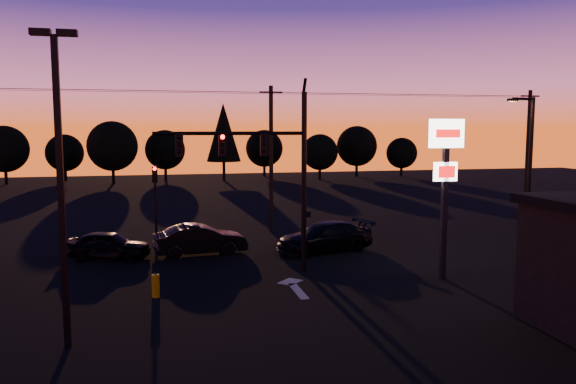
% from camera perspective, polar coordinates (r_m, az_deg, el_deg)
% --- Properties ---
extents(ground, '(120.00, 120.00, 0.00)m').
position_cam_1_polar(ground, '(21.50, 0.39, -10.87)').
color(ground, black).
rests_on(ground, ground).
extents(lane_arrow, '(1.20, 3.10, 0.01)m').
position_cam_1_polar(lane_arrow, '(23.16, 0.65, -9.57)').
color(lane_arrow, beige).
rests_on(lane_arrow, ground).
extents(traffic_signal_mast, '(6.79, 0.52, 8.58)m').
position_cam_1_polar(traffic_signal_mast, '(24.45, -1.98, 3.02)').
color(traffic_signal_mast, black).
rests_on(traffic_signal_mast, ground).
extents(secondary_signal, '(0.30, 0.31, 4.35)m').
position_cam_1_polar(secondary_signal, '(31.65, -13.33, -0.13)').
color(secondary_signal, black).
rests_on(secondary_signal, ground).
extents(parking_lot_light, '(1.25, 0.30, 9.14)m').
position_cam_1_polar(parking_lot_light, '(17.23, -22.16, 2.21)').
color(parking_lot_light, black).
rests_on(parking_lot_light, ground).
extents(pylon_sign, '(1.50, 0.28, 6.80)m').
position_cam_1_polar(pylon_sign, '(24.51, 15.72, 2.74)').
color(pylon_sign, black).
rests_on(pylon_sign, ground).
extents(streetlight, '(1.55, 0.35, 8.00)m').
position_cam_1_polar(streetlight, '(31.63, 23.24, 2.35)').
color(streetlight, black).
rests_on(streetlight, ground).
extents(utility_pole_1, '(1.40, 0.26, 9.00)m').
position_cam_1_polar(utility_pole_1, '(34.68, -1.72, 3.47)').
color(utility_pole_1, black).
rests_on(utility_pole_1, ground).
extents(utility_pole_2, '(1.40, 0.26, 9.00)m').
position_cam_1_polar(utility_pole_2, '(42.06, 23.15, 3.48)').
color(utility_pole_2, black).
rests_on(utility_pole_2, ground).
extents(power_wires, '(36.00, 1.22, 0.07)m').
position_cam_1_polar(power_wires, '(34.70, -1.75, 10.04)').
color(power_wires, black).
rests_on(power_wires, ground).
extents(bollard, '(0.29, 0.29, 0.88)m').
position_cam_1_polar(bollard, '(22.26, -13.30, -9.26)').
color(bollard, '#BE9403').
rests_on(bollard, ground).
extents(tree_0, '(5.36, 5.36, 6.74)m').
position_cam_1_polar(tree_0, '(72.10, -26.85, 3.91)').
color(tree_0, black).
rests_on(tree_0, ground).
extents(tree_1, '(4.54, 4.54, 5.71)m').
position_cam_1_polar(tree_1, '(73.89, -21.74, 3.71)').
color(tree_1, black).
rests_on(tree_1, ground).
extents(tree_2, '(5.77, 5.78, 7.26)m').
position_cam_1_polar(tree_2, '(68.20, -17.41, 4.47)').
color(tree_2, black).
rests_on(tree_2, ground).
extents(tree_3, '(4.95, 4.95, 6.22)m').
position_cam_1_polar(tree_3, '(72.02, -12.38, 4.21)').
color(tree_3, black).
rests_on(tree_3, ground).
extents(tree_4, '(4.18, 4.18, 9.50)m').
position_cam_1_polar(tree_4, '(69.40, -6.58, 6.04)').
color(tree_4, black).
rests_on(tree_4, ground).
extents(tree_5, '(4.95, 4.95, 6.22)m').
position_cam_1_polar(tree_5, '(75.28, -2.43, 4.45)').
color(tree_5, black).
rests_on(tree_5, ground).
extents(tree_6, '(4.54, 4.54, 5.71)m').
position_cam_1_polar(tree_6, '(70.84, 3.26, 4.06)').
color(tree_6, black).
rests_on(tree_6, ground).
extents(tree_7, '(5.36, 5.36, 6.74)m').
position_cam_1_polar(tree_7, '(75.53, 7.01, 4.65)').
color(tree_7, black).
rests_on(tree_7, ground).
extents(tree_8, '(4.12, 4.12, 5.19)m').
position_cam_1_polar(tree_8, '(76.90, 11.47, 3.90)').
color(tree_8, black).
rests_on(tree_8, ground).
extents(car_left, '(4.36, 2.74, 1.38)m').
position_cam_1_polar(car_left, '(29.14, -17.79, -5.15)').
color(car_left, black).
rests_on(car_left, ground).
extents(car_mid, '(4.81, 2.16, 1.53)m').
position_cam_1_polar(car_mid, '(29.07, -8.89, -4.79)').
color(car_mid, black).
rests_on(car_mid, ground).
extents(car_right, '(5.62, 3.32, 1.53)m').
position_cam_1_polar(car_right, '(29.53, 3.76, -4.56)').
color(car_right, black).
rests_on(car_right, ground).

